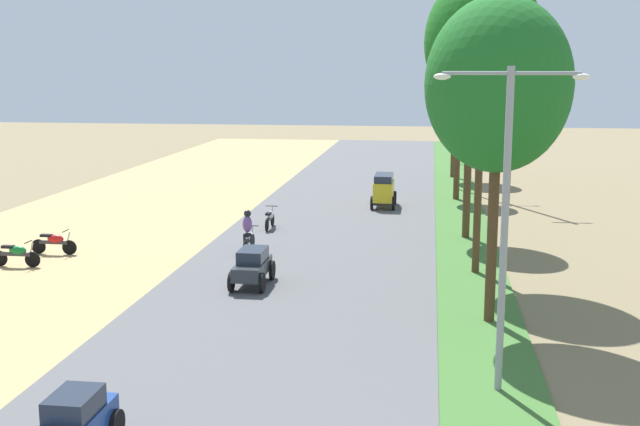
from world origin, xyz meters
TOP-DOWN VIEW (x-y plane):
  - parked_motorbike_fourth at (-10.26, 19.11)m, footprint 1.80×0.54m
  - parked_motorbike_fifth at (-9.82, 21.12)m, footprint 1.80×0.54m
  - median_tree_nearest at (5.94, 15.17)m, footprint 3.91×3.91m
  - median_tree_second at (5.84, 20.60)m, footprint 3.89×3.89m
  - median_tree_third at (5.74, 26.40)m, footprint 3.37×3.37m
  - median_tree_fourth at (5.62, 36.24)m, footprint 2.86×2.86m
  - median_tree_fifth at (5.63, 45.06)m, footprint 3.45×3.45m
  - streetlamp_near at (5.80, 10.26)m, footprint 3.16×0.20m
  - streetlamp_mid at (5.80, 39.82)m, footprint 3.16×0.20m
  - streetlamp_far at (5.80, 53.01)m, footprint 3.16×0.20m
  - utility_pole_near at (8.27, 35.38)m, footprint 1.80×0.20m
  - car_hatchback_blue at (-2.04, 6.02)m, footprint 1.04×2.00m
  - car_sedan_charcoal at (-1.42, 17.80)m, footprint 1.10×2.26m
  - car_van_yellow at (1.92, 33.12)m, footprint 1.19×2.41m
  - motorbike_foreground_rider at (-2.60, 22.37)m, footprint 0.54×1.80m
  - motorbike_ahead_second at (-2.69, 26.94)m, footprint 0.54×1.80m

SIDE VIEW (x-z plane):
  - parked_motorbike_fourth at x=-10.26m, z-range 0.08..1.02m
  - parked_motorbike_fifth at x=-9.82m, z-range 0.08..1.02m
  - motorbike_ahead_second at x=-2.69m, z-range 0.10..1.04m
  - car_sedan_charcoal at x=-1.42m, z-range 0.15..1.34m
  - car_hatchback_blue at x=-2.04m, z-range 0.13..1.36m
  - motorbike_foreground_rider at x=-2.60m, z-range 0.03..1.69m
  - car_van_yellow at x=1.92m, z-range 0.19..1.86m
  - streetlamp_near at x=5.80m, z-range 0.64..7.67m
  - streetlamp_far at x=5.80m, z-range 0.65..7.95m
  - utility_pole_near at x=8.27m, z-range 0.19..8.90m
  - median_tree_fourth at x=5.62m, z-range 1.74..7.98m
  - streetlamp_mid at x=5.80m, z-range 0.66..9.15m
  - median_tree_third at x=5.74m, z-range 1.86..9.70m
  - median_tree_nearest at x=5.94m, z-range 2.13..11.02m
  - median_tree_fifth at x=5.63m, z-range 2.50..11.42m
  - median_tree_second at x=5.84m, z-range 2.77..12.91m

